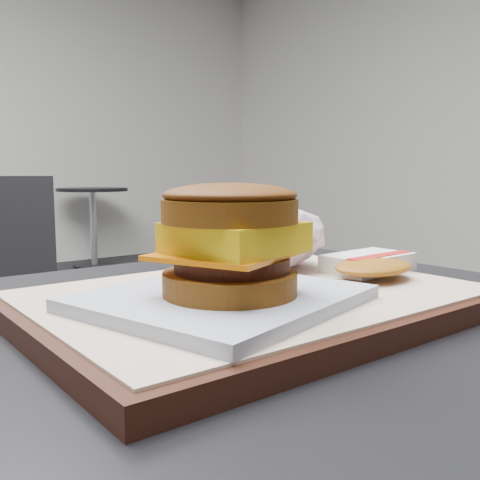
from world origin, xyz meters
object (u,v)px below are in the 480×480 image
object	(u,v)px
serving_tray	(255,301)
hash_brown	(370,264)
crumpled_wrapper	(257,236)
breakfast_sandwich	(228,255)

from	to	relation	value
serving_tray	hash_brown	bearing A→B (deg)	-8.00
crumpled_wrapper	serving_tray	bearing A→B (deg)	-130.72
hash_brown	crumpled_wrapper	world-z (taller)	crumpled_wrapper
serving_tray	crumpled_wrapper	xyz separation A→B (m)	(0.06, 0.07, 0.05)
serving_tray	crumpled_wrapper	world-z (taller)	crumpled_wrapper
breakfast_sandwich	hash_brown	size ratio (longest dim) A/B	1.87
hash_brown	crumpled_wrapper	size ratio (longest dim) A/B	0.76
serving_tray	crumpled_wrapper	size ratio (longest dim) A/B	2.40
serving_tray	breakfast_sandwich	distance (m)	0.08
crumpled_wrapper	breakfast_sandwich	bearing A→B (deg)	-137.50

